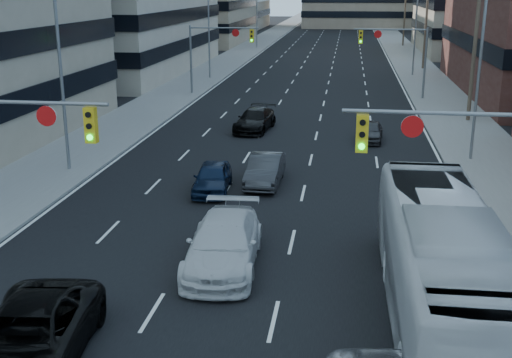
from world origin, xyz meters
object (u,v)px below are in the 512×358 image
object	(u,v)px
white_van	(224,243)
sedan_blue	(212,178)
transit_bus	(443,266)
black_pickup	(28,338)

from	to	relation	value
white_van	sedan_blue	world-z (taller)	white_van
white_van	transit_bus	world-z (taller)	transit_bus
black_pickup	transit_bus	size ratio (longest dim) A/B	0.48
black_pickup	sedan_blue	world-z (taller)	black_pickup
transit_bus	sedan_blue	size ratio (longest dim) A/B	3.04
black_pickup	transit_bus	bearing A→B (deg)	13.69
black_pickup	white_van	world-z (taller)	white_van
transit_bus	sedan_blue	world-z (taller)	transit_bus
transit_bus	white_van	bearing A→B (deg)	156.89
white_van	transit_bus	xyz separation A→B (m)	(6.82, -2.78, 0.86)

